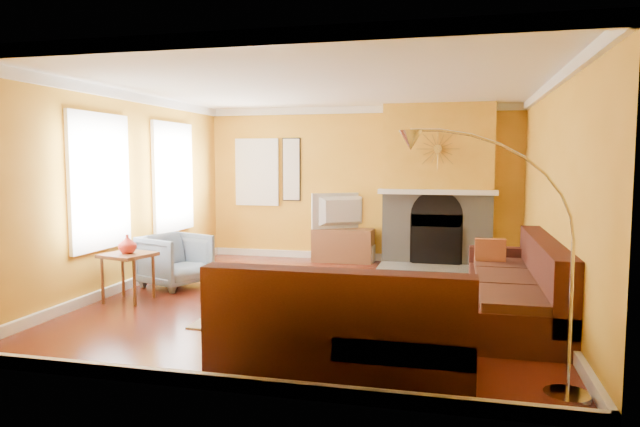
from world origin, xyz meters
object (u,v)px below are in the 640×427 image
(media_console, at_px, (343,245))
(side_table, at_px, (128,277))
(sectional_sofa, at_px, (410,283))
(armchair, at_px, (175,260))
(arc_lamp, at_px, (495,265))
(coffee_table, at_px, (379,306))

(media_console, relative_size, side_table, 1.73)
(sectional_sofa, height_order, armchair, sectional_sofa)
(media_console, height_order, arc_lamp, arc_lamp)
(sectional_sofa, xyz_separation_m, armchair, (-3.35, 1.07, -0.08))
(coffee_table, xyz_separation_m, armchair, (-3.03, 1.12, 0.18))
(arc_lamp, bearing_deg, sectional_sofa, 113.72)
(media_console, height_order, side_table, side_table)
(side_table, bearing_deg, coffee_table, -4.15)
(arc_lamp, bearing_deg, side_table, 155.89)
(media_console, bearing_deg, arc_lamp, -67.38)
(media_console, xyz_separation_m, side_table, (-2.08, -3.38, 0.02))
(media_console, relative_size, armchair, 1.29)
(sectional_sofa, xyz_separation_m, media_console, (-1.45, 3.57, -0.16))
(sectional_sofa, height_order, coffee_table, sectional_sofa)
(armchair, height_order, arc_lamp, arc_lamp)
(arc_lamp, bearing_deg, media_console, 112.62)
(side_table, xyz_separation_m, arc_lamp, (4.29, -1.92, 0.69))
(coffee_table, xyz_separation_m, media_console, (-1.13, 3.62, 0.10))
(sectional_sofa, relative_size, armchair, 4.65)
(coffee_table, relative_size, arc_lamp, 0.48)
(sectional_sofa, xyz_separation_m, arc_lamp, (0.76, -1.74, 0.54))
(coffee_table, bearing_deg, arc_lamp, -57.34)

